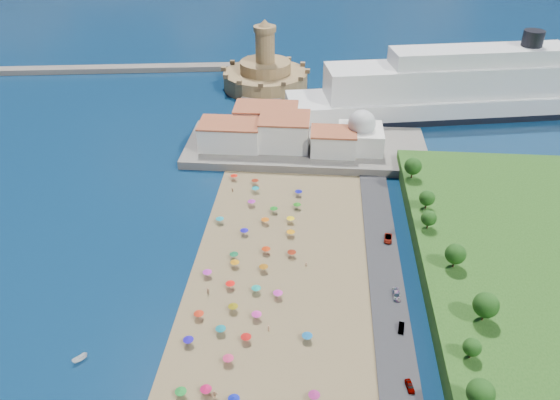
{
  "coord_description": "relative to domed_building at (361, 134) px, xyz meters",
  "views": [
    {
      "loc": [
        14.95,
        -111.98,
        95.07
      ],
      "look_at": [
        4.0,
        25.0,
        8.0
      ],
      "focal_mm": 35.0,
      "sensor_mm": 36.0,
      "label": 1
    }
  ],
  "objects": [
    {
      "name": "beach_parasols",
      "position": [
        -31.51,
        -81.97,
        -6.83
      ],
      "size": [
        32.77,
        118.49,
        2.2
      ],
      "color": "gray",
      "rests_on": "beach"
    },
    {
      "name": "waterfront_buildings",
      "position": [
        -33.05,
        2.64,
        -1.1
      ],
      "size": [
        57.0,
        29.0,
        11.0
      ],
      "color": "silver",
      "rests_on": "terrace"
    },
    {
      "name": "jetty",
      "position": [
        -42.0,
        37.0,
        -7.77
      ],
      "size": [
        18.0,
        70.0,
        2.4
      ],
      "primitive_type": "cube",
      "color": "#59544C",
      "rests_on": "ground"
    },
    {
      "name": "parked_cars",
      "position": [
        6.0,
        -75.09,
        -7.64
      ],
      "size": [
        2.81,
        56.41,
        1.32
      ],
      "color": "gray",
      "rests_on": "promenade"
    },
    {
      "name": "cruise_ship",
      "position": [
        49.66,
        43.94,
        1.38
      ],
      "size": [
        161.48,
        54.2,
        34.96
      ],
      "color": "black",
      "rests_on": "ground"
    },
    {
      "name": "terrace",
      "position": [
        -20.0,
        2.0,
        -7.47
      ],
      "size": [
        90.0,
        36.0,
        3.0
      ],
      "primitive_type": "cube",
      "color": "#59544C",
      "rests_on": "ground"
    },
    {
      "name": "fortress",
      "position": [
        -42.0,
        67.0,
        -2.29
      ],
      "size": [
        40.0,
        40.0,
        32.4
      ],
      "color": "#A47E52",
      "rests_on": "ground"
    },
    {
      "name": "hillside_trees",
      "position": [
        18.27,
        -76.17,
        1.04
      ],
      "size": [
        15.1,
        111.5,
        7.47
      ],
      "color": "#382314",
      "rests_on": "hillside"
    },
    {
      "name": "domed_building",
      "position": [
        0.0,
        0.0,
        0.0
      ],
      "size": [
        16.0,
        16.0,
        15.0
      ],
      "color": "silver",
      "rests_on": "terrace"
    },
    {
      "name": "ground",
      "position": [
        -30.0,
        -71.0,
        -8.97
      ],
      "size": [
        700.0,
        700.0,
        0.0
      ],
      "primitive_type": "plane",
      "color": "#071938",
      "rests_on": "ground"
    },
    {
      "name": "breakwater",
      "position": [
        -140.0,
        82.0,
        -7.67
      ],
      "size": [
        199.03,
        34.77,
        2.6
      ],
      "primitive_type": "cube",
      "rotation": [
        0.0,
        0.0,
        0.14
      ],
      "color": "#59544C",
      "rests_on": "ground"
    },
    {
      "name": "beachgoers",
      "position": [
        -33.85,
        -89.18,
        -7.86
      ],
      "size": [
        33.66,
        100.34,
        1.82
      ],
      "color": "tan",
      "rests_on": "beach"
    }
  ]
}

